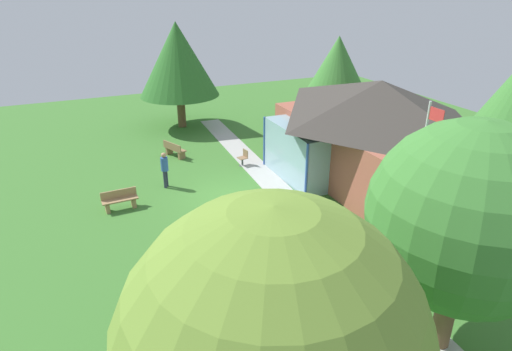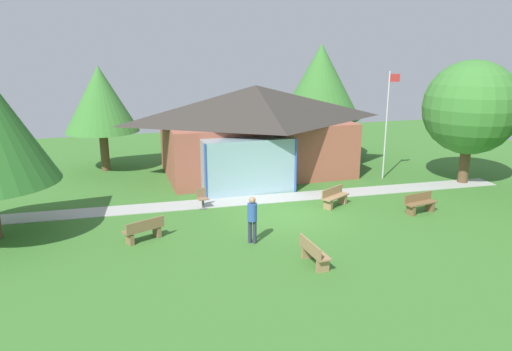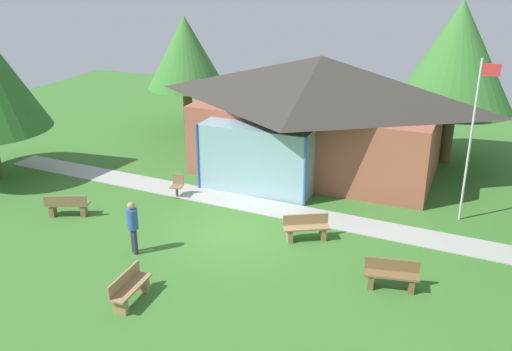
{
  "view_description": "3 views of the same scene",
  "coord_description": "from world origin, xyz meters",
  "px_view_note": "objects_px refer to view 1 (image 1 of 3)",
  "views": [
    {
      "loc": [
        16.71,
        -6.02,
        8.99
      ],
      "look_at": [
        0.53,
        1.12,
        1.13
      ],
      "focal_mm": 30.78,
      "sensor_mm": 36.0,
      "label": 1
    },
    {
      "loc": [
        -6.93,
        -17.85,
        6.87
      ],
      "look_at": [
        -0.69,
        2.52,
        1.15
      ],
      "focal_mm": 33.87,
      "sensor_mm": 36.0,
      "label": 2
    },
    {
      "loc": [
        7.12,
        -15.26,
        8.73
      ],
      "look_at": [
        -0.11,
        2.3,
        1.26
      ],
      "focal_mm": 39.6,
      "sensor_mm": 36.0,
      "label": 3
    }
  ],
  "objects_px": {
    "bench_rear_near_path": "(262,210)",
    "visitor_strolling_lawn": "(165,167)",
    "flagpole": "(419,178)",
    "tree_west_hedge": "(178,60)",
    "pavilion": "(373,129)",
    "patio_chair_west": "(243,158)",
    "bench_mid_right": "(250,262)",
    "tree_behind_pavilion_left": "(337,65)",
    "bench_front_center": "(120,200)",
    "tree_east_hedge": "(466,218)",
    "bench_mid_left": "(174,150)",
    "tree_far_east": "(271,347)"
  },
  "relations": [
    {
      "from": "visitor_strolling_lawn",
      "to": "tree_behind_pavilion_left",
      "type": "bearing_deg",
      "value": -32.18
    },
    {
      "from": "bench_front_center",
      "to": "tree_west_hedge",
      "type": "xyz_separation_m",
      "value": [
        -10.37,
        5.51,
        4.02
      ]
    },
    {
      "from": "visitor_strolling_lawn",
      "to": "tree_behind_pavilion_left",
      "type": "distance_m",
      "value": 13.88
    },
    {
      "from": "bench_mid_left",
      "to": "visitor_strolling_lawn",
      "type": "distance_m",
      "value": 4.0
    },
    {
      "from": "bench_mid_right",
      "to": "patio_chair_west",
      "type": "xyz_separation_m",
      "value": [
        -8.73,
        3.34,
        0.01
      ]
    },
    {
      "from": "tree_east_hedge",
      "to": "tree_west_hedge",
      "type": "bearing_deg",
      "value": -176.72
    },
    {
      "from": "pavilion",
      "to": "patio_chair_west",
      "type": "height_order",
      "value": "pavilion"
    },
    {
      "from": "tree_east_hedge",
      "to": "flagpole",
      "type": "bearing_deg",
      "value": 150.99
    },
    {
      "from": "pavilion",
      "to": "bench_mid_right",
      "type": "height_order",
      "value": "pavilion"
    },
    {
      "from": "bench_mid_left",
      "to": "flagpole",
      "type": "bearing_deg",
      "value": -2.43
    },
    {
      "from": "visitor_strolling_lawn",
      "to": "tree_behind_pavilion_left",
      "type": "height_order",
      "value": "tree_behind_pavilion_left"
    },
    {
      "from": "tree_west_hedge",
      "to": "tree_east_hedge",
      "type": "distance_m",
      "value": 21.8
    },
    {
      "from": "bench_mid_left",
      "to": "tree_far_east",
      "type": "xyz_separation_m",
      "value": [
        18.13,
        -2.78,
        3.4
      ]
    },
    {
      "from": "bench_front_center",
      "to": "tree_east_hedge",
      "type": "relative_size",
      "value": 0.24
    },
    {
      "from": "bench_rear_near_path",
      "to": "tree_far_east",
      "type": "relative_size",
      "value": 0.24
    },
    {
      "from": "bench_front_center",
      "to": "tree_behind_pavilion_left",
      "type": "height_order",
      "value": "tree_behind_pavilion_left"
    },
    {
      "from": "bench_front_center",
      "to": "pavilion",
      "type": "bearing_deg",
      "value": 169.41
    },
    {
      "from": "flagpole",
      "to": "bench_mid_left",
      "type": "distance_m",
      "value": 14.18
    },
    {
      "from": "pavilion",
      "to": "tree_east_hedge",
      "type": "distance_m",
      "value": 11.05
    },
    {
      "from": "pavilion",
      "to": "bench_rear_near_path",
      "type": "height_order",
      "value": "pavilion"
    },
    {
      "from": "tree_behind_pavilion_left",
      "to": "flagpole",
      "type": "bearing_deg",
      "value": -23.51
    },
    {
      "from": "bench_rear_near_path",
      "to": "tree_east_hedge",
      "type": "distance_m",
      "value": 8.95
    },
    {
      "from": "bench_rear_near_path",
      "to": "bench_front_center",
      "type": "bearing_deg",
      "value": 28.41
    },
    {
      "from": "bench_mid_left",
      "to": "bench_front_center",
      "type": "bearing_deg",
      "value": -59.37
    },
    {
      "from": "pavilion",
      "to": "bench_mid_right",
      "type": "relative_size",
      "value": 6.93
    },
    {
      "from": "bench_mid_right",
      "to": "tree_west_hedge",
      "type": "distance_m",
      "value": 17.36
    },
    {
      "from": "flagpole",
      "to": "patio_chair_west",
      "type": "relative_size",
      "value": 6.58
    },
    {
      "from": "tree_behind_pavilion_left",
      "to": "visitor_strolling_lawn",
      "type": "bearing_deg",
      "value": -68.38
    },
    {
      "from": "pavilion",
      "to": "tree_east_hedge",
      "type": "relative_size",
      "value": 1.72
    },
    {
      "from": "bench_front_center",
      "to": "visitor_strolling_lawn",
      "type": "distance_m",
      "value": 2.76
    },
    {
      "from": "pavilion",
      "to": "tree_behind_pavilion_left",
      "type": "height_order",
      "value": "tree_behind_pavilion_left"
    },
    {
      "from": "tree_west_hedge",
      "to": "bench_front_center",
      "type": "bearing_deg",
      "value": -27.97
    },
    {
      "from": "pavilion",
      "to": "bench_mid_left",
      "type": "distance_m",
      "value": 10.73
    },
    {
      "from": "flagpole",
      "to": "tree_west_hedge",
      "type": "relative_size",
      "value": 0.84
    },
    {
      "from": "bench_rear_near_path",
      "to": "tree_east_hedge",
      "type": "bearing_deg",
      "value": 161.47
    },
    {
      "from": "pavilion",
      "to": "bench_mid_right",
      "type": "xyz_separation_m",
      "value": [
        4.75,
        -8.42,
        -2.12
      ]
    },
    {
      "from": "bench_front_center",
      "to": "bench_mid_left",
      "type": "bearing_deg",
      "value": -128.42
    },
    {
      "from": "flagpole",
      "to": "patio_chair_west",
      "type": "bearing_deg",
      "value": -168.85
    },
    {
      "from": "visitor_strolling_lawn",
      "to": "tree_far_east",
      "type": "bearing_deg",
      "value": -149.47
    },
    {
      "from": "flagpole",
      "to": "bench_mid_left",
      "type": "bearing_deg",
      "value": -158.74
    },
    {
      "from": "bench_mid_right",
      "to": "tree_behind_pavilion_left",
      "type": "relative_size",
      "value": 0.26
    },
    {
      "from": "bench_rear_near_path",
      "to": "visitor_strolling_lawn",
      "type": "height_order",
      "value": "visitor_strolling_lawn"
    },
    {
      "from": "bench_rear_near_path",
      "to": "tree_west_hedge",
      "type": "height_order",
      "value": "tree_west_hedge"
    },
    {
      "from": "bench_rear_near_path",
      "to": "visitor_strolling_lawn",
      "type": "relative_size",
      "value": 0.88
    },
    {
      "from": "bench_rear_near_path",
      "to": "visitor_strolling_lawn",
      "type": "bearing_deg",
      "value": 2.57
    },
    {
      "from": "tree_east_hedge",
      "to": "bench_mid_left",
      "type": "bearing_deg",
      "value": -169.33
    },
    {
      "from": "flagpole",
      "to": "bench_rear_near_path",
      "type": "xyz_separation_m",
      "value": [
        -4.59,
        -3.49,
        -2.72
      ]
    },
    {
      "from": "bench_mid_right",
      "to": "bench_front_center",
      "type": "bearing_deg",
      "value": 17.15
    },
    {
      "from": "bench_front_center",
      "to": "flagpole",
      "type": "bearing_deg",
      "value": 135.1
    },
    {
      "from": "pavilion",
      "to": "bench_mid_right",
      "type": "distance_m",
      "value": 9.89
    }
  ]
}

